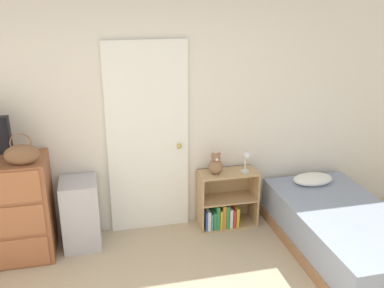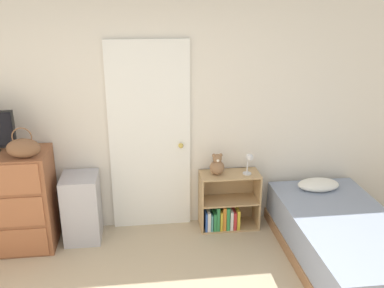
% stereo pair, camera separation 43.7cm
% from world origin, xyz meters
% --- Properties ---
extents(wall_back, '(10.00, 0.06, 2.55)m').
position_xyz_m(wall_back, '(0.00, 2.21, 1.27)').
color(wall_back, silver).
rests_on(wall_back, ground_plane).
extents(door_closed, '(0.86, 0.09, 2.06)m').
position_xyz_m(door_closed, '(-0.02, 2.16, 1.03)').
color(door_closed, white).
rests_on(door_closed, ground_plane).
extents(handbag, '(0.31, 0.13, 0.30)m').
position_xyz_m(handbag, '(-1.21, 1.74, 1.13)').
color(handbag, brown).
rests_on(handbag, dresser).
extents(storage_bin, '(0.37, 0.41, 0.72)m').
position_xyz_m(storage_bin, '(-0.77, 1.95, 0.36)').
color(storage_bin, '#ADADB7').
rests_on(storage_bin, ground_plane).
extents(bookshelf, '(0.65, 0.31, 0.64)m').
position_xyz_m(bookshelf, '(0.78, 2.00, 0.24)').
color(bookshelf, tan).
rests_on(bookshelf, ground_plane).
extents(teddy_bear, '(0.16, 0.16, 0.24)m').
position_xyz_m(teddy_bear, '(0.68, 2.01, 0.75)').
color(teddy_bear, '#8C6647').
rests_on(teddy_bear, bookshelf).
extents(desk_lamp, '(0.11, 0.10, 0.24)m').
position_xyz_m(desk_lamp, '(1.02, 1.96, 0.81)').
color(desk_lamp, silver).
rests_on(desk_lamp, bookshelf).
extents(bed, '(1.01, 1.92, 0.57)m').
position_xyz_m(bed, '(1.79, 1.21, 0.23)').
color(bed, '#996B47').
rests_on(bed, ground_plane).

